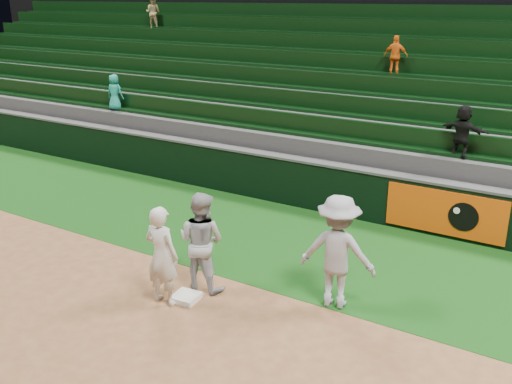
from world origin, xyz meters
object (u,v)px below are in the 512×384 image
first_base (186,297)px  first_baseman (162,256)px  baserunner (201,241)px  base_coach (338,252)px

first_base → first_baseman: bearing=-136.5°
baserunner → base_coach: 2.45m
first_baseman → base_coach: 3.00m
first_base → first_baseman: first_baseman is taller
first_base → base_coach: size_ratio=0.22×
first_base → base_coach: 2.80m
first_base → baserunner: 1.02m
baserunner → base_coach: base_coach is taller
first_baseman → base_coach: size_ratio=0.89×
first_baseman → first_base: bearing=-137.5°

